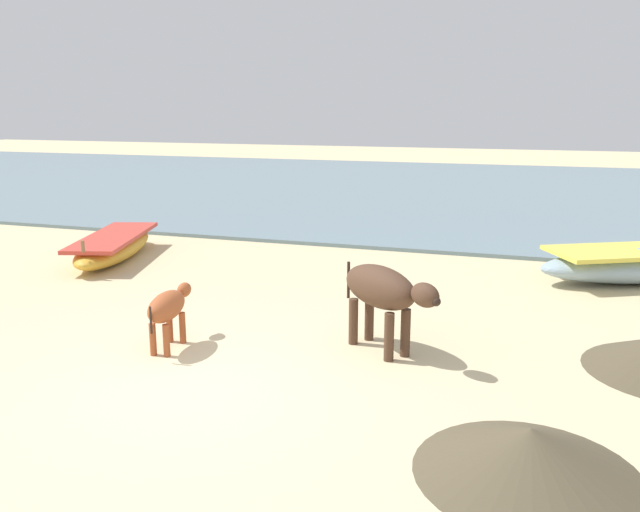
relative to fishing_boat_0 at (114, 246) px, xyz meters
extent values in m
plane|color=beige|center=(4.34, -4.76, -0.26)|extent=(80.00, 80.00, 0.00)
cube|color=slate|center=(4.34, 12.30, -0.22)|extent=(60.00, 20.00, 0.08)
ellipsoid|color=gold|center=(0.00, 0.00, -0.02)|extent=(1.80, 3.33, 0.46)
cube|color=#CC3F33|center=(0.00, 0.00, 0.17)|extent=(1.68, 2.96, 0.07)
cube|color=olive|center=(0.07, -0.23, 0.10)|extent=(0.81, 0.34, 0.04)
cylinder|color=olive|center=(0.41, -1.41, 0.31)|extent=(0.06, 0.06, 0.20)
ellipsoid|color=#4C3323|center=(5.89, -3.09, 0.53)|extent=(1.20, 1.07, 0.50)
ellipsoid|color=#4C3323|center=(6.50, -3.56, 0.62)|extent=(0.44, 0.41, 0.27)
sphere|color=#2D2119|center=(6.64, -3.66, 0.59)|extent=(0.15, 0.15, 0.10)
cylinder|color=#4C3323|center=(6.24, -3.20, 0.03)|extent=(0.12, 0.12, 0.58)
cylinder|color=#4C3323|center=(6.08, -3.40, 0.03)|extent=(0.12, 0.12, 0.58)
cylinder|color=#4C3323|center=(5.70, -2.79, 0.03)|extent=(0.12, 0.12, 0.58)
cylinder|color=#4C3323|center=(5.55, -2.99, 0.03)|extent=(0.12, 0.12, 0.58)
cylinder|color=#2D2119|center=(5.41, -2.72, 0.48)|extent=(0.04, 0.04, 0.47)
ellipsoid|color=#9E4C28|center=(3.47, -3.85, 0.28)|extent=(0.39, 0.81, 0.34)
ellipsoid|color=#9E4C28|center=(3.41, -3.33, 0.34)|extent=(0.18, 0.27, 0.19)
sphere|color=#2D2119|center=(3.40, -3.22, 0.32)|extent=(0.08, 0.08, 0.07)
cylinder|color=#9E4C28|center=(3.36, -3.63, -0.06)|extent=(0.08, 0.08, 0.39)
cylinder|color=#9E4C28|center=(3.53, -3.61, -0.06)|extent=(0.08, 0.08, 0.39)
cylinder|color=#9E4C28|center=(3.40, -4.09, -0.06)|extent=(0.08, 0.08, 0.39)
cylinder|color=#9E4C28|center=(3.58, -4.07, -0.06)|extent=(0.08, 0.08, 0.39)
cylinder|color=#2D2119|center=(3.51, -4.26, 0.25)|extent=(0.03, 0.03, 0.32)
cone|color=brown|center=(7.65, -5.40, -0.05)|extent=(2.60, 2.60, 0.40)
camera|label=1|loc=(7.50, -10.35, 2.63)|focal=36.50mm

